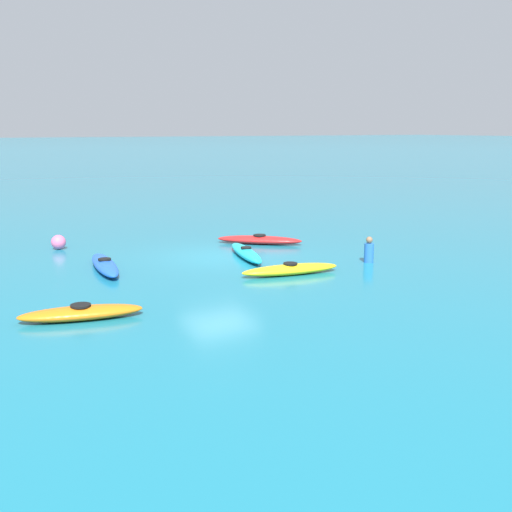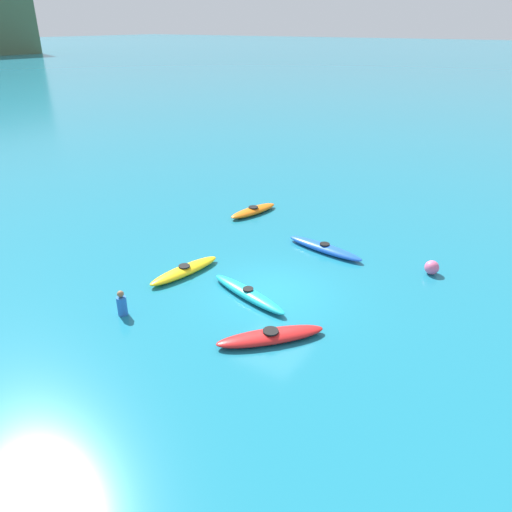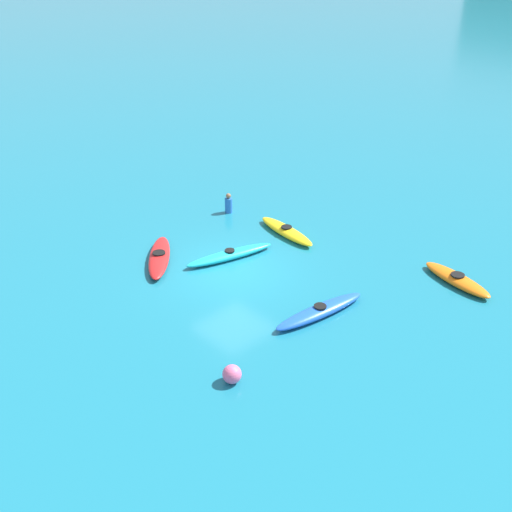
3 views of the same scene
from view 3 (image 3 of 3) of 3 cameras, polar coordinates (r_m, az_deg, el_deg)
ground_plane at (r=23.16m, az=-2.03°, el=-1.34°), size 600.00×600.00×0.00m
kayak_orange at (r=23.37m, az=17.51°, el=-2.01°), size 2.97×1.35×0.37m
kayak_yellow at (r=25.71m, az=2.73°, el=2.24°), size 3.24×1.18×0.37m
kayak_cyan at (r=23.90m, az=-2.35°, el=0.10°), size 1.46×3.60×0.37m
kayak_blue at (r=20.69m, az=5.73°, el=-4.91°), size 1.14×3.63×0.37m
kayak_red at (r=24.00m, az=-8.63°, el=-0.10°), size 3.00×2.76×0.37m
buoy_pink at (r=17.84m, az=-2.16°, el=-10.51°), size 0.54×0.54×0.54m
person_near_shore at (r=27.61m, az=-2.46°, el=4.66°), size 0.45×0.45×0.88m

